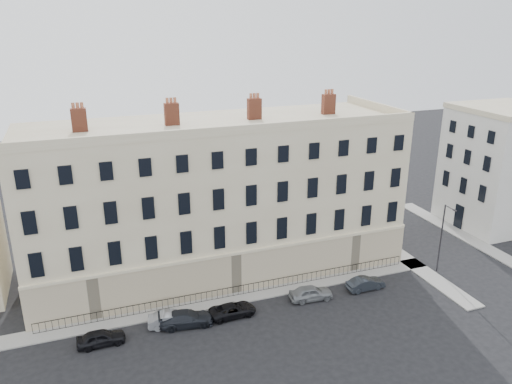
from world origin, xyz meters
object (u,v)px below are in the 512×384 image
Objects in this scene: car_c at (186,318)px; car_b at (172,319)px; car_e at (311,293)px; car_f at (365,284)px; car_a at (101,338)px; car_d at (233,310)px; streetlamp at (442,235)px.

car_b is at bearing 81.14° from car_c.
car_e is 5.63m from car_f.
car_d is (10.92, 0.27, -0.07)m from car_a.
car_d is 1.09× the size of car_f.
car_a is 32.93m from streetlamp.
car_e is at bearing -176.55° from streetlamp.
car_a reaches higher than car_f.
car_c is at bearing 88.56° from car_f.
car_f reaches higher than car_d.
streetlamp is at bearing -80.43° from car_b.
streetlamp is at bearing -88.87° from car_a.
car_f is (5.63, -0.16, -0.07)m from car_e.
car_e is at bearing -91.35° from car_d.
car_f is at bearing -82.78° from car_c.
car_f is 9.39m from streetlamp.
car_c is 11.54m from car_e.
car_c reaches higher than car_b.
car_b is 0.97× the size of car_d.
car_d is at bearing -82.21° from car_c.
car_e is (11.54, 0.09, 0.02)m from car_c.
car_d is at bearing -176.85° from streetlamp.
car_c is 1.23× the size of car_f.
car_c is 17.17m from car_f.
car_d is (4.08, 0.02, -0.10)m from car_c.
streetlamp reaches higher than car_b.
car_a is at bearing 89.60° from car_d.
car_e is (12.67, -0.25, 0.03)m from car_b.
car_b is 1.18m from car_c.
car_e is at bearing -81.74° from car_b.
streetlamp is (8.75, 0.50, 3.38)m from car_f.
car_f is (13.09, -0.10, 0.05)m from car_d.
car_d is at bearing -88.62° from car_a.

